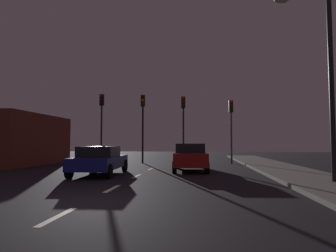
{
  "coord_description": "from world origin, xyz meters",
  "views": [
    {
      "loc": [
        2.98,
        -7.09,
        1.53
      ],
      "look_at": [
        0.57,
        14.45,
        2.82
      ],
      "focal_mm": 31.21,
      "sensor_mm": 36.0,
      "label": 1
    }
  ],
  "objects_px": {
    "traffic_signal_center_right": "(183,117)",
    "car_stopped_ahead": "(190,157)",
    "car_adjacent_lane": "(100,160)",
    "traffic_signal_center_left": "(143,115)",
    "traffic_signal_far_left": "(102,115)",
    "traffic_signal_far_right": "(231,119)",
    "street_lamp_right": "(322,67)"
  },
  "relations": [
    {
      "from": "traffic_signal_center_right",
      "to": "car_stopped_ahead",
      "type": "distance_m",
      "value": 6.55
    },
    {
      "from": "traffic_signal_center_right",
      "to": "car_adjacent_lane",
      "type": "bearing_deg",
      "value": -113.18
    },
    {
      "from": "traffic_signal_center_right",
      "to": "car_stopped_ahead",
      "type": "relative_size",
      "value": 1.13
    },
    {
      "from": "car_adjacent_lane",
      "to": "traffic_signal_center_left",
      "type": "bearing_deg",
      "value": 87.05
    },
    {
      "from": "car_stopped_ahead",
      "to": "car_adjacent_lane",
      "type": "xyz_separation_m",
      "value": [
        -4.32,
        -2.58,
        -0.06
      ]
    },
    {
      "from": "traffic_signal_far_left",
      "to": "traffic_signal_center_left",
      "type": "bearing_deg",
      "value": -0.0
    },
    {
      "from": "traffic_signal_far_right",
      "to": "car_stopped_ahead",
      "type": "relative_size",
      "value": 1.05
    },
    {
      "from": "traffic_signal_far_left",
      "to": "car_stopped_ahead",
      "type": "relative_size",
      "value": 1.19
    },
    {
      "from": "traffic_signal_far_right",
      "to": "car_adjacent_lane",
      "type": "height_order",
      "value": "traffic_signal_far_right"
    },
    {
      "from": "traffic_signal_center_right",
      "to": "traffic_signal_far_right",
      "type": "height_order",
      "value": "traffic_signal_center_right"
    },
    {
      "from": "traffic_signal_center_left",
      "to": "traffic_signal_far_right",
      "type": "distance_m",
      "value": 6.82
    },
    {
      "from": "traffic_signal_center_right",
      "to": "traffic_signal_far_right",
      "type": "xyz_separation_m",
      "value": [
        3.63,
        -0.0,
        -0.24
      ]
    },
    {
      "from": "traffic_signal_far_left",
      "to": "street_lamp_right",
      "type": "relative_size",
      "value": 0.76
    },
    {
      "from": "street_lamp_right",
      "to": "traffic_signal_far_right",
      "type": "bearing_deg",
      "value": 101.1
    },
    {
      "from": "traffic_signal_center_left",
      "to": "car_stopped_ahead",
      "type": "distance_m",
      "value": 7.63
    },
    {
      "from": "traffic_signal_far_left",
      "to": "car_stopped_ahead",
      "type": "bearing_deg",
      "value": -39.07
    },
    {
      "from": "traffic_signal_far_left",
      "to": "car_adjacent_lane",
      "type": "distance_m",
      "value": 9.45
    },
    {
      "from": "car_adjacent_lane",
      "to": "street_lamp_right",
      "type": "relative_size",
      "value": 0.65
    },
    {
      "from": "car_stopped_ahead",
      "to": "traffic_signal_center_right",
      "type": "bearing_deg",
      "value": 96.86
    },
    {
      "from": "street_lamp_right",
      "to": "car_adjacent_lane",
      "type": "bearing_deg",
      "value": 164.02
    },
    {
      "from": "traffic_signal_far_left",
      "to": "traffic_signal_center_left",
      "type": "relative_size",
      "value": 1.02
    },
    {
      "from": "car_adjacent_lane",
      "to": "traffic_signal_center_right",
      "type": "bearing_deg",
      "value": 66.82
    },
    {
      "from": "traffic_signal_center_left",
      "to": "car_stopped_ahead",
      "type": "xyz_separation_m",
      "value": [
        3.89,
        -5.87,
        -2.94
      ]
    },
    {
      "from": "car_stopped_ahead",
      "to": "car_adjacent_lane",
      "type": "bearing_deg",
      "value": -149.21
    },
    {
      "from": "traffic_signal_far_left",
      "to": "car_adjacent_lane",
      "type": "relative_size",
      "value": 1.17
    },
    {
      "from": "traffic_signal_far_right",
      "to": "car_adjacent_lane",
      "type": "bearing_deg",
      "value": -130.61
    },
    {
      "from": "traffic_signal_center_left",
      "to": "car_stopped_ahead",
      "type": "relative_size",
      "value": 1.17
    },
    {
      "from": "car_stopped_ahead",
      "to": "street_lamp_right",
      "type": "distance_m",
      "value": 8.17
    },
    {
      "from": "traffic_signal_center_left",
      "to": "street_lamp_right",
      "type": "bearing_deg",
      "value": -51.1
    },
    {
      "from": "traffic_signal_center_right",
      "to": "traffic_signal_far_right",
      "type": "relative_size",
      "value": 1.08
    },
    {
      "from": "traffic_signal_far_left",
      "to": "traffic_signal_center_right",
      "type": "height_order",
      "value": "traffic_signal_far_left"
    },
    {
      "from": "traffic_signal_center_left",
      "to": "traffic_signal_far_right",
      "type": "relative_size",
      "value": 1.12
    }
  ]
}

